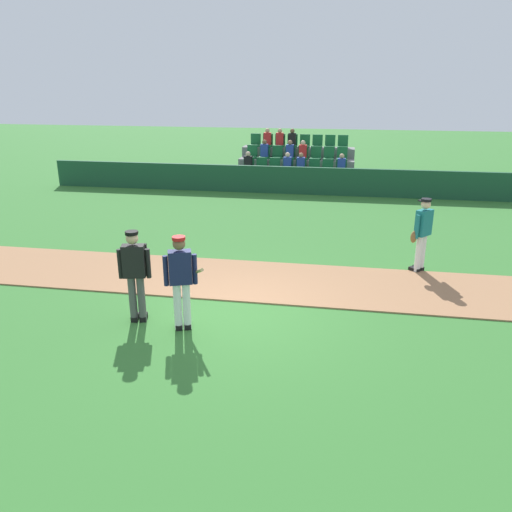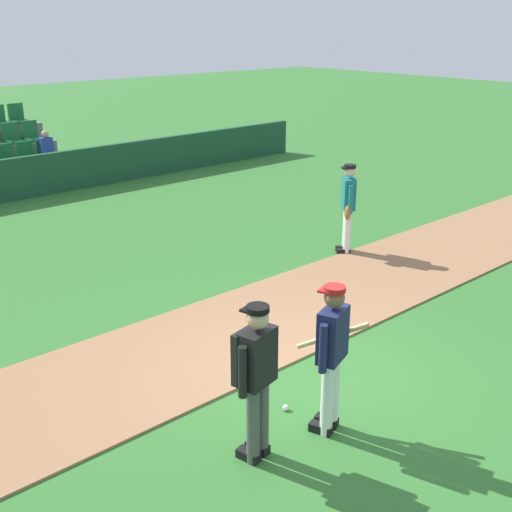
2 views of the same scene
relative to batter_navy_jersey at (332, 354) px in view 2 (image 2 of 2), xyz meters
name	(u,v)px [view 2 (image 2 of 2)]	position (x,y,z in m)	size (l,w,h in m)	color
ground_plane	(315,378)	(0.69, 0.87, -0.97)	(80.00, 80.00, 0.00)	#33702D
infield_dirt_path	(234,333)	(0.69, 2.52, -0.95)	(28.00, 2.42, 0.03)	#9E704C
batter_navy_jersey	(332,354)	(0.00, 0.00, 0.00)	(0.74, 0.69, 1.76)	white
umpire_home_plate	(256,374)	(-0.93, 0.18, 0.03)	(0.58, 0.37, 1.76)	#4C4C4C
runner_teal_jersey	(348,206)	(4.57, 3.74, -0.01)	(0.53, 0.53, 1.76)	white
baseball	(286,408)	(-0.10, 0.59, -0.93)	(0.07, 0.07, 0.07)	white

